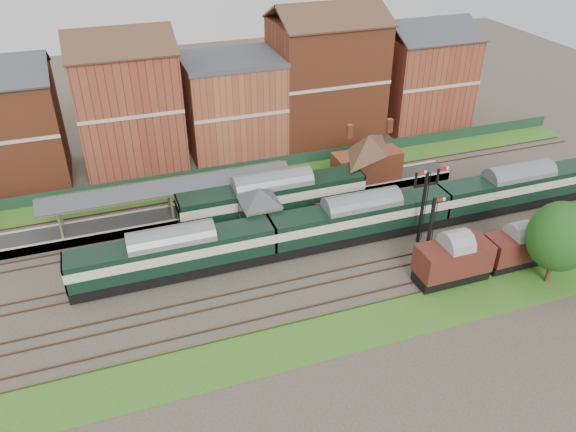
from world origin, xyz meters
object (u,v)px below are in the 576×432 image
object	(u,v)px
semaphore_bracket	(424,203)
dmu_train	(361,218)
signal_box	(260,213)
platform_railcar	(273,197)
goods_van_a	(453,260)

from	to	relation	value
semaphore_bracket	dmu_train	distance (m)	6.33
signal_box	semaphore_bracket	distance (m)	16.16
signal_box	semaphore_bracket	xyz separation A→B (m)	(15.04, -5.75, 1.44)
dmu_train	platform_railcar	size ratio (longest dim) A/B	2.81
platform_railcar	semaphore_bracket	bearing A→B (deg)	-35.43
platform_railcar	goods_van_a	distance (m)	19.70
platform_railcar	goods_van_a	world-z (taller)	platform_railcar
dmu_train	goods_van_a	size ratio (longest dim) A/B	8.35
signal_box	goods_van_a	world-z (taller)	signal_box
semaphore_bracket	dmu_train	size ratio (longest dim) A/B	0.14
semaphore_bracket	goods_van_a	distance (m)	6.92
goods_van_a	dmu_train	bearing A→B (deg)	118.70
signal_box	semaphore_bracket	bearing A→B (deg)	-20.92
dmu_train	goods_van_a	distance (m)	10.26
signal_box	dmu_train	bearing A→B (deg)	-18.69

